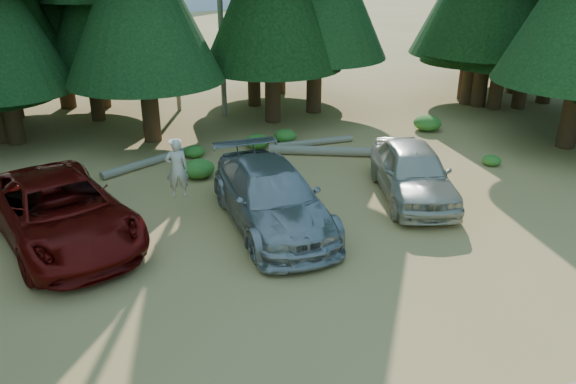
# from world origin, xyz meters

# --- Properties ---
(ground) EXTENTS (160.00, 160.00, 0.00)m
(ground) POSITION_xyz_m (0.00, 0.00, 0.00)
(ground) COLOR olive
(ground) RESTS_ON ground
(forest_belt_north) EXTENTS (36.00, 7.00, 22.00)m
(forest_belt_north) POSITION_xyz_m (0.00, 15.00, 0.00)
(forest_belt_north) COLOR black
(forest_belt_north) RESTS_ON ground
(snag_back) EXTENTS (0.20, 0.20, 10.00)m
(snag_back) POSITION_xyz_m (-1.20, 16.00, 5.00)
(snag_back) COLOR gray
(snag_back) RESTS_ON ground
(red_pickup) EXTENTS (5.10, 6.93, 1.75)m
(red_pickup) POSITION_xyz_m (-5.26, 3.32, 0.87)
(red_pickup) COLOR #5F0A08
(red_pickup) RESTS_ON ground
(silver_minivan_center) EXTENTS (2.92, 6.10, 1.71)m
(silver_minivan_center) POSITION_xyz_m (0.36, 2.81, 0.86)
(silver_minivan_center) COLOR #979A9E
(silver_minivan_center) RESTS_ON ground
(silver_minivan_right) EXTENTS (2.97, 5.30, 1.70)m
(silver_minivan_right) POSITION_xyz_m (5.05, 3.62, 0.85)
(silver_minivan_right) COLOR beige
(silver_minivan_right) RESTS_ON ground
(frisbee_player) EXTENTS (0.65, 0.45, 1.76)m
(frisbee_player) POSITION_xyz_m (-2.10, 4.23, 1.44)
(frisbee_player) COLOR beige
(frisbee_player) RESTS_ON ground
(log_left) EXTENTS (3.54, 2.44, 0.29)m
(log_left) POSITION_xyz_m (-2.79, 8.63, 0.14)
(log_left) COLOR gray
(log_left) RESTS_ON ground
(log_mid) EXTENTS (3.20, 0.49, 0.26)m
(log_mid) POSITION_xyz_m (3.62, 9.26, 0.13)
(log_mid) COLOR gray
(log_mid) RESTS_ON ground
(log_right) EXTENTS (5.35, 2.22, 0.36)m
(log_right) POSITION_xyz_m (4.25, 7.80, 0.18)
(log_right) COLOR gray
(log_right) RESTS_ON ground
(shrub_far_left) EXTENTS (1.22, 1.22, 0.67)m
(shrub_far_left) POSITION_xyz_m (-5.44, 7.32, 0.34)
(shrub_far_left) COLOR #226B20
(shrub_far_left) RESTS_ON ground
(shrub_left) EXTENTS (0.79, 0.79, 0.43)m
(shrub_left) POSITION_xyz_m (-1.18, 9.10, 0.22)
(shrub_left) COLOR #226B20
(shrub_left) RESTS_ON ground
(shrub_center_left) EXTENTS (1.11, 1.11, 0.61)m
(shrub_center_left) POSITION_xyz_m (-1.26, 7.02, 0.31)
(shrub_center_left) COLOR #226B20
(shrub_center_left) RESTS_ON ground
(shrub_center_right) EXTENTS (0.93, 0.93, 0.51)m
(shrub_center_right) POSITION_xyz_m (2.58, 10.00, 0.26)
(shrub_center_right) COLOR #226B20
(shrub_center_right) RESTS_ON ground
(shrub_right) EXTENTS (0.97, 0.97, 0.53)m
(shrub_right) POSITION_xyz_m (1.33, 9.55, 0.27)
(shrub_right) COLOR #226B20
(shrub_right) RESTS_ON ground
(shrub_far_right) EXTENTS (1.19, 1.19, 0.65)m
(shrub_far_right) POSITION_xyz_m (8.93, 10.00, 0.33)
(shrub_far_right) COLOR #226B20
(shrub_far_right) RESTS_ON ground
(shrub_edge_east) EXTENTS (0.68, 0.68, 0.37)m
(shrub_edge_east) POSITION_xyz_m (9.16, 5.50, 0.19)
(shrub_edge_east) COLOR #226B20
(shrub_edge_east) RESTS_ON ground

